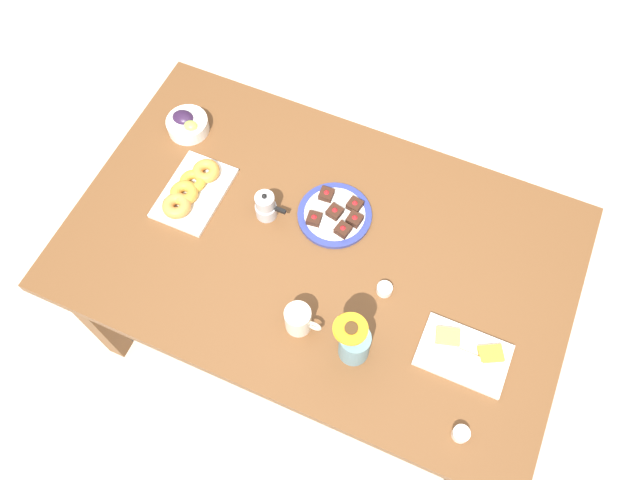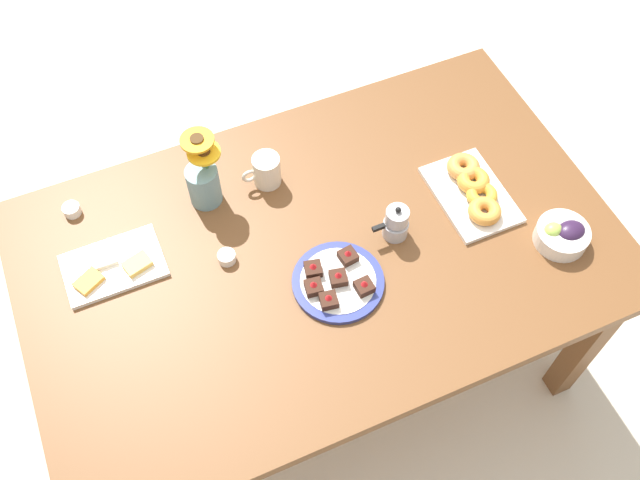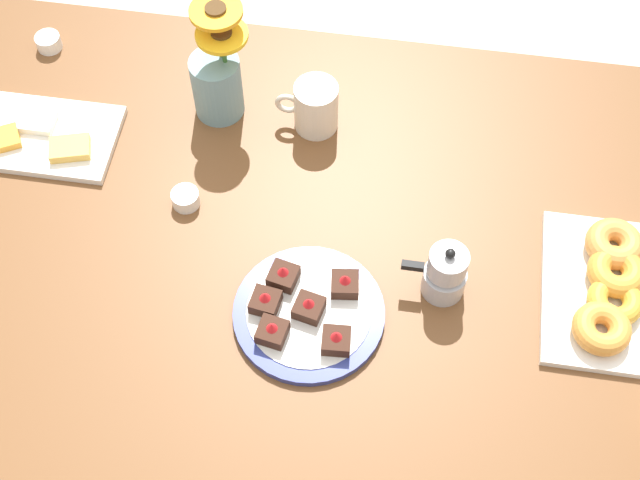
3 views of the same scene
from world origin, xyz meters
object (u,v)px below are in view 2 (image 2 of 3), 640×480
(dessert_plate, at_px, (338,281))
(cheese_platter, at_px, (113,266))
(grape_bowl, at_px, (563,234))
(moka_pot, at_px, (396,223))
(coffee_mug, at_px, (266,170))
(croissant_platter, at_px, (473,190))
(jam_cup_honey, at_px, (227,257))
(flower_vase, at_px, (203,180))
(dining_table, at_px, (320,264))
(jam_cup_berry, at_px, (72,210))

(dessert_plate, bearing_deg, cheese_platter, -27.88)
(grape_bowl, distance_m, moka_pot, 0.45)
(grape_bowl, bearing_deg, moka_pot, -26.36)
(coffee_mug, distance_m, croissant_platter, 0.59)
(cheese_platter, distance_m, jam_cup_honey, 0.30)
(cheese_platter, height_order, dessert_plate, dessert_plate)
(croissant_platter, bearing_deg, flower_vase, -22.53)
(dining_table, distance_m, flower_vase, 0.40)
(jam_cup_honey, distance_m, moka_pot, 0.46)
(croissant_platter, relative_size, flower_vase, 1.18)
(dining_table, bearing_deg, croissant_platter, 179.07)
(coffee_mug, bearing_deg, croissant_platter, 151.85)
(jam_cup_honey, height_order, dessert_plate, dessert_plate)
(croissant_platter, bearing_deg, grape_bowl, 121.63)
(dessert_plate, height_order, moka_pot, moka_pot)
(grape_bowl, distance_m, flower_vase, 0.98)
(croissant_platter, relative_size, jam_cup_berry, 5.85)
(dining_table, xyz_separation_m, grape_bowl, (-0.61, 0.24, 0.12))
(coffee_mug, bearing_deg, dessert_plate, 97.04)
(cheese_platter, relative_size, jam_cup_berry, 5.42)
(cheese_platter, height_order, jam_cup_honey, cheese_platter)
(jam_cup_berry, height_order, flower_vase, flower_vase)
(jam_cup_honey, bearing_deg, moka_pot, 167.24)
(jam_cup_berry, relative_size, dessert_plate, 0.20)
(croissant_platter, distance_m, jam_cup_berry, 1.12)
(grape_bowl, relative_size, flower_vase, 0.61)
(flower_vase, height_order, moka_pot, flower_vase)
(cheese_platter, bearing_deg, coffee_mug, -167.14)
(dining_table, height_order, jam_cup_berry, jam_cup_berry)
(grape_bowl, height_order, jam_cup_berry, grape_bowl)
(grape_bowl, relative_size, dessert_plate, 0.59)
(dessert_plate, bearing_deg, dining_table, -90.69)
(dining_table, distance_m, coffee_mug, 0.31)
(croissant_platter, bearing_deg, moka_pot, 6.55)
(dessert_plate, bearing_deg, croissant_platter, -166.64)
(dining_table, height_order, cheese_platter, cheese_platter)
(jam_cup_honey, bearing_deg, grape_bowl, 160.52)
(jam_cup_berry, bearing_deg, jam_cup_honey, 137.38)
(jam_cup_honey, height_order, flower_vase, flower_vase)
(jam_cup_berry, relative_size, flower_vase, 0.20)
(cheese_platter, xyz_separation_m, croissant_platter, (-1.00, 0.17, 0.01))
(flower_vase, bearing_deg, jam_cup_honey, 85.66)
(jam_cup_honey, distance_m, flower_vase, 0.23)
(cheese_platter, distance_m, moka_pot, 0.76)
(dining_table, height_order, grape_bowl, grape_bowl)
(dining_table, distance_m, grape_bowl, 0.66)
(jam_cup_honey, bearing_deg, dessert_plate, 142.85)
(grape_bowl, height_order, croissant_platter, grape_bowl)
(croissant_platter, xyz_separation_m, flower_vase, (0.69, -0.29, 0.06))
(dining_table, bearing_deg, flower_vase, -51.06)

